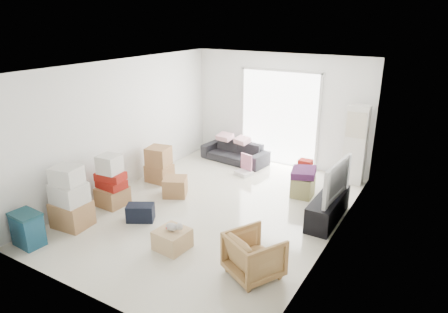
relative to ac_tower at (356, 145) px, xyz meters
name	(u,v)px	position (x,y,z in m)	size (l,w,h in m)	color
room_shell	(214,142)	(-1.95, -2.65, 0.48)	(4.98, 6.48, 3.18)	beige
sliding_door	(279,114)	(-1.95, 0.33, 0.37)	(2.10, 0.04, 2.33)	white
ac_tower	(356,145)	(0.00, 0.00, 0.00)	(0.45, 0.30, 1.75)	silver
tv_console	(328,208)	(0.05, -1.98, -0.64)	(0.42, 1.39, 0.46)	black
television	(329,193)	(0.05, -1.98, -0.33)	(1.18, 0.68, 0.15)	black
sofa	(235,149)	(-2.90, -0.15, -0.54)	(1.72, 0.50, 0.67)	#28282D
pillow_left	(225,131)	(-3.22, -0.11, -0.14)	(0.41, 0.32, 0.13)	#E9AAB8
pillow_right	(242,135)	(-2.69, -0.14, -0.15)	(0.33, 0.26, 0.11)	#E9AAB8
armchair	(254,253)	(-0.37, -4.12, -0.52)	(0.69, 0.65, 0.71)	#AC834C
storage_bins	(27,229)	(-3.85, -5.27, -0.59)	(0.51, 0.38, 0.57)	navy
box_stack_a	(70,200)	(-3.75, -4.49, -0.38)	(0.65, 0.56, 1.11)	#9F6E48
box_stack_b	(111,184)	(-3.75, -3.52, -0.43)	(0.58, 0.52, 1.03)	#9F6E48
box_stack_c	(159,165)	(-3.72, -2.13, -0.49)	(0.54, 0.53, 0.80)	#9F6E48
loose_box	(175,187)	(-2.97, -2.55, -0.68)	(0.46, 0.46, 0.38)	#9F6E48
duffel_bag	(140,213)	(-2.85, -3.73, -0.72)	(0.48, 0.29, 0.31)	black
ottoman	(303,187)	(-0.69, -1.26, -0.67)	(0.42, 0.42, 0.42)	#908B54
blanket	(304,174)	(-0.69, -1.26, -0.39)	(0.46, 0.46, 0.14)	#451B44
kids_table	(305,167)	(-0.86, -0.67, -0.47)	(0.44, 0.44, 0.58)	#1B32B5
toy_walker	(245,169)	(-2.27, -0.79, -0.74)	(0.42, 0.39, 0.47)	silver
wood_crate	(172,239)	(-1.79, -4.16, -0.71)	(0.48, 0.48, 0.32)	tan
plush_bunny	(174,227)	(-1.76, -4.15, -0.49)	(0.30, 0.17, 0.15)	#B2ADA8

